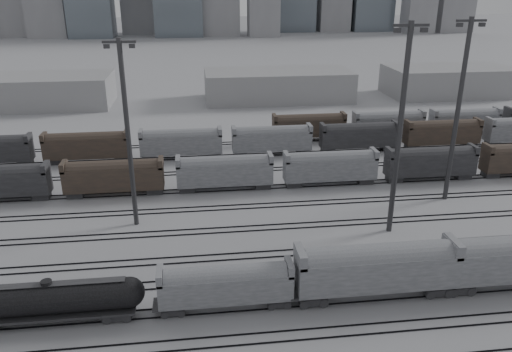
{
  "coord_description": "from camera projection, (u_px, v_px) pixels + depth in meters",
  "views": [
    {
      "loc": [
        -13.33,
        -41.19,
        30.93
      ],
      "look_at": [
        -4.68,
        27.04,
        4.0
      ],
      "focal_mm": 35.0,
      "sensor_mm": 36.0,
      "label": 1
    }
  ],
  "objects": [
    {
      "name": "warehouse_right",
      "position": [
        448.0,
        81.0,
        144.21
      ],
      "size": [
        35.0,
        18.0,
        8.0
      ],
      "primitive_type": "cube",
      "color": "#98989B",
      "rests_on": "ground"
    },
    {
      "name": "hopper_car_a",
      "position": [
        226.0,
        284.0,
        49.45
      ],
      "size": [
        13.39,
        2.66,
        4.79
      ],
      "color": "#232325",
      "rests_on": "ground"
    },
    {
      "name": "hopper_car_b",
      "position": [
        377.0,
        266.0,
        50.98
      ],
      "size": [
        16.88,
        3.35,
        6.04
      ],
      "color": "#232325",
      "rests_on": "ground"
    },
    {
      "name": "warehouse_mid",
      "position": [
        278.0,
        85.0,
        138.36
      ],
      "size": [
        40.0,
        18.0,
        8.0
      ],
      "primitive_type": "cube",
      "color": "#98989B",
      "rests_on": "ground"
    },
    {
      "name": "tank_car_b",
      "position": [
        49.0,
        299.0,
        47.61
      ],
      "size": [
        18.04,
        3.01,
        4.46
      ],
      "color": "#232325",
      "rests_on": "ground"
    },
    {
      "name": "bg_string_mid",
      "position": [
        359.0,
        137.0,
        96.32
      ],
      "size": [
        151.0,
        3.0,
        5.6
      ],
      "color": "#232325",
      "rests_on": "ground"
    },
    {
      "name": "light_mast_c",
      "position": [
        400.0,
        127.0,
        61.14
      ],
      "size": [
        4.29,
        0.69,
        26.79
      ],
      "color": "#343436",
      "rests_on": "ground"
    },
    {
      "name": "warehouse_left",
      "position": [
        13.0,
        92.0,
        130.17
      ],
      "size": [
        50.0,
        18.0,
        8.0
      ],
      "primitive_type": "cube",
      "color": "#98989B",
      "rests_on": "ground"
    },
    {
      "name": "light_mast_b",
      "position": [
        128.0,
        132.0,
        63.32
      ],
      "size": [
        3.95,
        0.63,
        24.69
      ],
      "color": "#343436",
      "rests_on": "ground"
    },
    {
      "name": "light_mast_d",
      "position": [
        458.0,
        108.0,
        70.89
      ],
      "size": [
        4.25,
        0.68,
        26.56
      ],
      "color": "#343436",
      "rests_on": "ground"
    },
    {
      "name": "bg_string_near",
      "position": [
        330.0,
        168.0,
        80.37
      ],
      "size": [
        151.0,
        3.0,
        5.6
      ],
      "color": "gray",
      "rests_on": "ground"
    },
    {
      "name": "ground",
      "position": [
        335.0,
        306.0,
        50.89
      ],
      "size": [
        900.0,
        900.0,
        0.0
      ],
      "primitive_type": "plane",
      "color": "#B3B4B8",
      "rests_on": "ground"
    },
    {
      "name": "bg_string_far",
      "position": [
        427.0,
        123.0,
        105.76
      ],
      "size": [
        66.0,
        3.0,
        5.6
      ],
      "color": "#46372C",
      "rests_on": "ground"
    },
    {
      "name": "tracks",
      "position": [
        299.0,
        227.0,
        67.03
      ],
      "size": [
        220.0,
        71.5,
        0.16
      ],
      "color": "black",
      "rests_on": "ground"
    }
  ]
}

